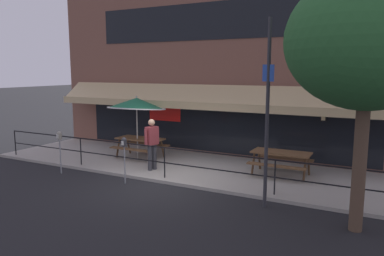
{
  "coord_description": "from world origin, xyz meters",
  "views": [
    {
      "loc": [
        5.97,
        -9.26,
        3.4
      ],
      "look_at": [
        0.28,
        1.6,
        1.5
      ],
      "focal_mm": 35.0,
      "sensor_mm": 36.0,
      "label": 1
    }
  ],
  "objects_px": {
    "picnic_table_centre": "(281,157)",
    "street_tree_curbside": "(374,31)",
    "patio_umbrella_left": "(137,104)",
    "parking_meter_near": "(60,139)",
    "street_sign_pole": "(267,113)",
    "parking_meter_far": "(124,146)",
    "pedestrian_walking": "(152,142)",
    "picnic_table_left": "(140,142)"
  },
  "relations": [
    {
      "from": "parking_meter_near",
      "to": "street_tree_curbside",
      "type": "bearing_deg",
      "value": -2.32
    },
    {
      "from": "parking_meter_near",
      "to": "parking_meter_far",
      "type": "bearing_deg",
      "value": 2.03
    },
    {
      "from": "picnic_table_centre",
      "to": "pedestrian_walking",
      "type": "height_order",
      "value": "pedestrian_walking"
    },
    {
      "from": "parking_meter_near",
      "to": "street_sign_pole",
      "type": "distance_m",
      "value": 7.01
    },
    {
      "from": "picnic_table_centre",
      "to": "patio_umbrella_left",
      "type": "xyz_separation_m",
      "value": [
        -5.34,
        -0.25,
        1.47
      ]
    },
    {
      "from": "picnic_table_left",
      "to": "street_sign_pole",
      "type": "relative_size",
      "value": 0.39
    },
    {
      "from": "street_sign_pole",
      "to": "parking_meter_far",
      "type": "bearing_deg",
      "value": -179.32
    },
    {
      "from": "picnic_table_left",
      "to": "parking_meter_far",
      "type": "height_order",
      "value": "parking_meter_far"
    },
    {
      "from": "picnic_table_centre",
      "to": "street_tree_curbside",
      "type": "relative_size",
      "value": 0.31
    },
    {
      "from": "picnic_table_left",
      "to": "street_sign_pole",
      "type": "height_order",
      "value": "street_sign_pole"
    },
    {
      "from": "patio_umbrella_left",
      "to": "parking_meter_near",
      "type": "xyz_separation_m",
      "value": [
        -1.27,
        -2.55,
        -1.03
      ]
    },
    {
      "from": "picnic_table_left",
      "to": "parking_meter_near",
      "type": "xyz_separation_m",
      "value": [
        -1.27,
        -2.72,
        0.44
      ]
    },
    {
      "from": "pedestrian_walking",
      "to": "street_tree_curbside",
      "type": "xyz_separation_m",
      "value": [
        6.49,
        -1.86,
        3.11
      ]
    },
    {
      "from": "parking_meter_near",
      "to": "picnic_table_centre",
      "type": "bearing_deg",
      "value": 22.97
    },
    {
      "from": "pedestrian_walking",
      "to": "parking_meter_far",
      "type": "height_order",
      "value": "pedestrian_walking"
    },
    {
      "from": "patio_umbrella_left",
      "to": "parking_meter_near",
      "type": "distance_m",
      "value": 3.03
    },
    {
      "from": "parking_meter_far",
      "to": "street_tree_curbside",
      "type": "height_order",
      "value": "street_tree_curbside"
    },
    {
      "from": "patio_umbrella_left",
      "to": "street_sign_pole",
      "type": "relative_size",
      "value": 0.52
    },
    {
      "from": "street_sign_pole",
      "to": "parking_meter_near",
      "type": "bearing_deg",
      "value": -178.82
    },
    {
      "from": "patio_umbrella_left",
      "to": "street_tree_curbside",
      "type": "distance_m",
      "value": 8.61
    },
    {
      "from": "patio_umbrella_left",
      "to": "parking_meter_far",
      "type": "height_order",
      "value": "patio_umbrella_left"
    },
    {
      "from": "parking_meter_near",
      "to": "street_tree_curbside",
      "type": "distance_m",
      "value": 9.62
    },
    {
      "from": "patio_umbrella_left",
      "to": "street_tree_curbside",
      "type": "xyz_separation_m",
      "value": [
        7.85,
        -2.92,
        1.98
      ]
    },
    {
      "from": "patio_umbrella_left",
      "to": "parking_meter_near",
      "type": "bearing_deg",
      "value": -116.54
    },
    {
      "from": "parking_meter_near",
      "to": "street_tree_curbside",
      "type": "relative_size",
      "value": 0.24
    },
    {
      "from": "parking_meter_far",
      "to": "street_tree_curbside",
      "type": "distance_m",
      "value": 7.22
    },
    {
      "from": "pedestrian_walking",
      "to": "street_tree_curbside",
      "type": "distance_m",
      "value": 7.43
    },
    {
      "from": "picnic_table_centre",
      "to": "patio_umbrella_left",
      "type": "height_order",
      "value": "patio_umbrella_left"
    },
    {
      "from": "pedestrian_walking",
      "to": "parking_meter_near",
      "type": "xyz_separation_m",
      "value": [
        -2.63,
        -1.49,
        0.09
      ]
    },
    {
      "from": "picnic_table_left",
      "to": "patio_umbrella_left",
      "type": "xyz_separation_m",
      "value": [
        -0.0,
        -0.17,
        1.47
      ]
    },
    {
      "from": "picnic_table_left",
      "to": "pedestrian_walking",
      "type": "relative_size",
      "value": 1.05
    },
    {
      "from": "picnic_table_left",
      "to": "street_tree_curbside",
      "type": "height_order",
      "value": "street_tree_curbside"
    },
    {
      "from": "pedestrian_walking",
      "to": "street_sign_pole",
      "type": "xyz_separation_m",
      "value": [
        4.26,
        -1.34,
        1.31
      ]
    },
    {
      "from": "picnic_table_centre",
      "to": "patio_umbrella_left",
      "type": "distance_m",
      "value": 5.54
    },
    {
      "from": "pedestrian_walking",
      "to": "picnic_table_centre",
      "type": "bearing_deg",
      "value": 18.29
    },
    {
      "from": "picnic_table_left",
      "to": "pedestrian_walking",
      "type": "height_order",
      "value": "pedestrian_walking"
    },
    {
      "from": "picnic_table_centre",
      "to": "parking_meter_near",
      "type": "xyz_separation_m",
      "value": [
        -6.61,
        -2.8,
        0.44
      ]
    },
    {
      "from": "picnic_table_left",
      "to": "street_tree_curbside",
      "type": "bearing_deg",
      "value": -21.48
    },
    {
      "from": "patio_umbrella_left",
      "to": "parking_meter_far",
      "type": "distance_m",
      "value": 2.97
    },
    {
      "from": "picnic_table_left",
      "to": "pedestrian_walking",
      "type": "xyz_separation_m",
      "value": [
        1.36,
        -1.23,
        0.35
      ]
    },
    {
      "from": "picnic_table_left",
      "to": "patio_umbrella_left",
      "type": "distance_m",
      "value": 1.48
    },
    {
      "from": "parking_meter_near",
      "to": "street_sign_pole",
      "type": "relative_size",
      "value": 0.31
    }
  ]
}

